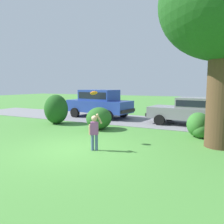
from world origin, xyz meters
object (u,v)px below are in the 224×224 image
object	(u,v)px
parked_suv	(99,102)
parked_sedan	(190,110)
child_thrower	(94,130)
frisbee	(94,93)

from	to	relation	value
parked_suv	parked_sedan	bearing A→B (deg)	-3.44
parked_sedan	child_thrower	xyz separation A→B (m)	(-2.20, -6.59, -0.13)
parked_sedan	frisbee	size ratio (longest dim) A/B	15.12
parked_suv	child_thrower	bearing A→B (deg)	-61.10
parked_sedan	frisbee	distance (m)	6.41
parked_sedan	parked_suv	world-z (taller)	parked_suv
parked_suv	child_thrower	world-z (taller)	parked_suv
parked_suv	child_thrower	xyz separation A→B (m)	(3.84, -6.96, -0.36)
parked_sedan	frisbee	world-z (taller)	frisbee
parked_suv	frisbee	size ratio (longest dim) A/B	16.24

